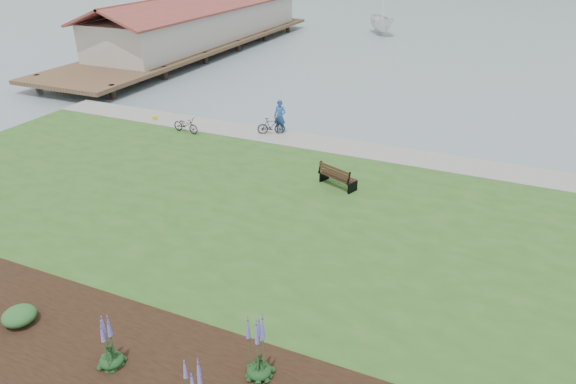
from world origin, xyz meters
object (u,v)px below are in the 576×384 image
at_px(park_bench, 337,176).
at_px(bicycle_a, 186,125).
at_px(sailboat, 381,34).
at_px(person, 280,114).

relative_size(park_bench, bicycle_a, 1.10).
height_order(park_bench, sailboat, sailboat).
height_order(person, bicycle_a, person).
bearing_deg(sailboat, person, -116.16).
bearing_deg(park_bench, person, 156.74).
xyz_separation_m(park_bench, person, (-5.10, 5.23, 0.57)).
height_order(park_bench, person, person).
relative_size(person, bicycle_a, 1.32).
bearing_deg(person, bicycle_a, -160.01).
xyz_separation_m(park_bench, sailboat, (-8.64, 40.97, -0.92)).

